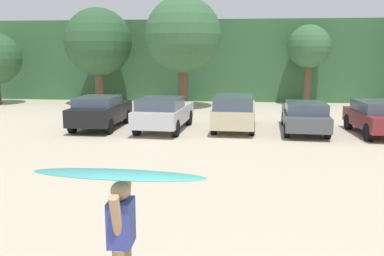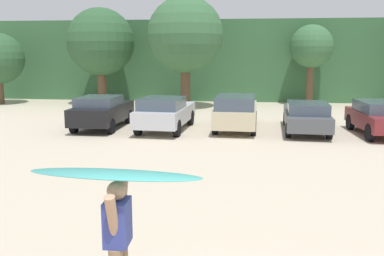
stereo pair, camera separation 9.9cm
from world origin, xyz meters
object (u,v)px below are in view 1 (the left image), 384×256
Objects in this scene: parked_car_maroon at (378,117)px; parked_car_dark_gray at (305,116)px; parked_car_silver at (164,113)px; person_adult at (121,234)px; parked_car_champagne at (235,111)px; surfboard_teal at (118,175)px; parked_car_black at (100,111)px.

parked_car_dark_gray is at bearing 79.14° from parked_car_maroon.
person_adult is (1.69, -12.97, 0.16)m from parked_car_silver.
surfboard_teal is (-1.41, -13.60, 0.98)m from parked_car_champagne.
person_adult reaches higher than parked_car_dark_gray.
parked_car_maroon reaches higher than parked_car_dark_gray.
parked_car_maroon is at bearing -91.04° from parked_car_black.
parked_car_dark_gray is at bearing -105.24° from surfboard_teal.
parked_car_black reaches higher than parked_car_dark_gray.
parked_car_maroon is at bearing -94.55° from parked_car_champagne.
person_adult is at bearing 176.18° from parked_car_champagne.
person_adult is 0.71× the size of surfboard_teal.
parked_car_maroon is 14.84m from person_adult.
parked_car_silver reaches higher than parked_car_black.
parked_car_black is 14.02m from person_adult.
parked_car_black is 9.04m from parked_car_dark_gray.
parked_car_champagne reaches higher than parked_car_black.
parked_car_maroon is (9.01, -0.06, -0.03)m from parked_car_silver.
parked_car_dark_gray is (9.03, 0.10, -0.08)m from parked_car_black.
parked_car_silver is (2.94, -0.26, 0.01)m from parked_car_black.
surfboard_teal is (-7.33, -12.92, 1.03)m from parked_car_maroon.
parked_car_black is 1.76× the size of surfboard_teal.
parked_car_champagne is 1.00× the size of parked_car_dark_gray.
person_adult is (4.63, -13.23, 0.17)m from parked_car_black.
surfboard_teal is (-4.42, -13.34, 1.10)m from parked_car_dark_gray.
parked_car_black is 2.95m from parked_car_silver.
parked_car_silver is 6.11m from parked_car_dark_gray.
parked_car_silver is 1.14× the size of parked_car_maroon.
parked_car_silver is 9.01m from parked_car_maroon.
person_adult reaches higher than parked_car_silver.
parked_car_champagne is at bearing 88.59° from parked_car_dark_gray.
surfboard_teal is (1.67, -12.98, 1.00)m from parked_car_silver.
parked_car_maroon is 1.66× the size of surfboard_teal.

